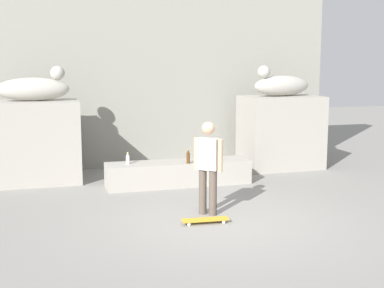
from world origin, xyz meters
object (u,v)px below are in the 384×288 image
(statue_reclining_left, at_px, (34,88))
(bottle_brown, at_px, (188,158))
(skater, at_px, (208,164))
(statue_reclining_right, at_px, (281,85))
(skateboard, at_px, (205,220))
(bottle_clear, at_px, (128,159))
(bottle_orange, at_px, (216,152))

(statue_reclining_left, bearing_deg, bottle_brown, -24.95)
(bottle_brown, bearing_deg, skater, -95.99)
(statue_reclining_right, xyz_separation_m, skateboard, (-3.27, -4.03, -2.06))
(statue_reclining_right, relative_size, skater, 1.00)
(bottle_clear, bearing_deg, skater, -66.16)
(statue_reclining_left, height_order, skater, statue_reclining_left)
(skater, bearing_deg, statue_reclining_left, 168.64)
(statue_reclining_right, height_order, skateboard, statue_reclining_right)
(bottle_clear, xyz_separation_m, bottle_orange, (2.04, 0.12, 0.03))
(skateboard, xyz_separation_m, bottle_orange, (1.20, 2.99, 0.60))
(skater, distance_m, bottle_clear, 2.61)
(statue_reclining_left, distance_m, bottle_orange, 4.31)
(skater, bearing_deg, bottle_orange, 107.54)
(statue_reclining_left, distance_m, skateboard, 5.29)
(bottle_orange, bearing_deg, bottle_clear, -176.52)
(bottle_clear, xyz_separation_m, bottle_brown, (1.27, -0.31, 0.03))
(statue_reclining_left, xyz_separation_m, statue_reclining_right, (5.99, -0.01, 0.00))
(bottle_brown, bearing_deg, statue_reclining_right, 27.30)
(statue_reclining_left, relative_size, statue_reclining_right, 0.96)
(statue_reclining_right, bearing_deg, skater, 39.32)
(bottle_clear, bearing_deg, bottle_orange, 3.48)
(statue_reclining_right, height_order, bottle_brown, statue_reclining_right)
(statue_reclining_left, xyz_separation_m, bottle_orange, (3.91, -1.05, -1.46))
(bottle_clear, relative_size, bottle_orange, 0.81)
(statue_reclining_right, distance_m, bottle_orange, 2.75)
(skater, height_order, bottle_brown, skater)
(skateboard, height_order, bottle_clear, bottle_clear)
(statue_reclining_left, bearing_deg, bottle_clear, -31.79)
(statue_reclining_left, bearing_deg, skater, -50.26)
(skater, height_order, bottle_clear, skater)
(statue_reclining_left, distance_m, bottle_brown, 3.77)
(statue_reclining_left, relative_size, bottle_brown, 5.24)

